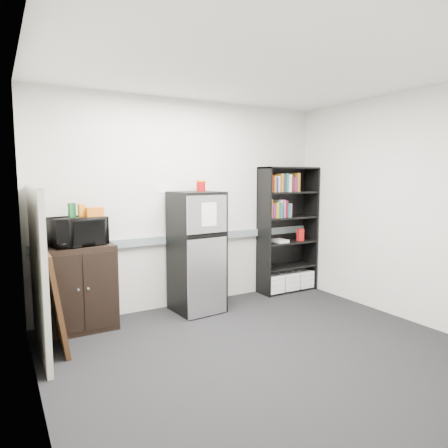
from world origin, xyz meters
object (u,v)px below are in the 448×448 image
bookshelf (287,231)px  refrigerator (197,252)px  microwave (77,231)px  cabinet (79,288)px  cubicle_partition (38,271)px

bookshelf → refrigerator: bearing=-174.7°
microwave → cabinet: bearing=77.1°
bookshelf → cabinet: size_ratio=1.93×
cabinet → microwave: (0.00, -0.02, 0.64)m
cubicle_partition → refrigerator: 1.89m
cabinet → microwave: microwave is taller
refrigerator → bookshelf: bearing=0.3°
cabinet → refrigerator: refrigerator is taller
bookshelf → cabinet: bearing=-178.8°
cubicle_partition → refrigerator: (1.86, 0.34, -0.05)m
cubicle_partition → refrigerator: cubicle_partition is taller
bookshelf → refrigerator: bookshelf is taller
cubicle_partition → microwave: bearing=42.9°
cubicle_partition → microwave: 0.67m
microwave → refrigerator: size_ratio=0.37×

